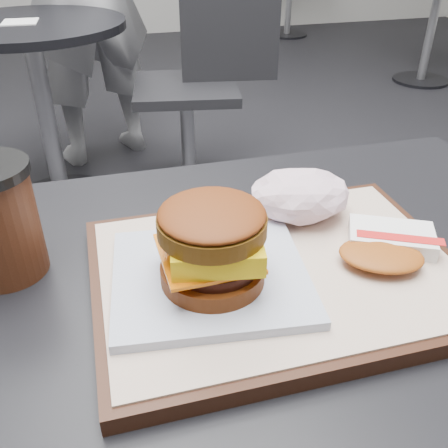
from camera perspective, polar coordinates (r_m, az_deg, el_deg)
customer_table at (r=0.66m, az=5.19°, el=-19.27°), size 0.80×0.60×0.77m
serving_tray at (r=0.53m, az=6.19°, el=-5.61°), size 0.38×0.28×0.02m
breakfast_sandwich at (r=0.47m, az=-1.36°, el=-3.27°), size 0.21×0.19×0.09m
hash_brown at (r=0.56m, az=18.11°, el=-2.31°), size 0.13×0.12×0.02m
crumpled_wrapper at (r=0.59m, az=8.74°, el=3.26°), size 0.12×0.09×0.05m
neighbor_table at (r=2.11m, az=-20.43°, el=15.53°), size 0.70×0.70×0.75m
napkin at (r=2.05m, az=-22.28°, el=20.60°), size 0.13×0.13×0.00m
neighbor_chair at (r=2.15m, az=-2.59°, el=16.63°), size 0.63×0.48×0.88m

